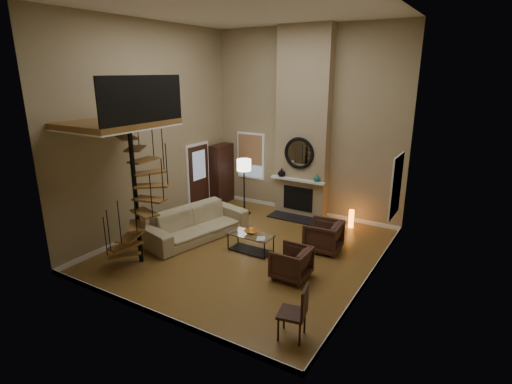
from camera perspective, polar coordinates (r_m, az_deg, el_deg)
The scene contains 33 objects.
ground at distance 10.02m, azimuth -1.19°, elevation -8.28°, with size 6.00×6.50×0.01m, color olive.
back_wall at distance 12.04m, azimuth 7.11°, elevation 9.58°, with size 6.00×0.02×5.50m, color #958460.
front_wall at distance 6.73m, azimuth -16.27°, elevation 3.24°, with size 6.00×0.02×5.50m, color #958460.
left_wall at distance 11.07m, azimuth -14.69°, elevation 8.53°, with size 0.02×6.50×5.50m, color #958460.
right_wall at distance 8.03m, azimuth 17.21°, elevation 5.30°, with size 0.02×6.50×5.50m, color #958460.
ceiling at distance 9.15m, azimuth -1.42°, elevation 24.66°, with size 6.00×6.50×0.01m, color silver.
baseboard_back at distance 12.65m, azimuth 6.66°, elevation -2.60°, with size 6.00×0.02×0.12m, color white.
baseboard_front at distance 7.80m, azimuth -14.53°, elevation -16.32°, with size 6.00×0.02×0.12m, color white.
baseboard_left at distance 11.74m, azimuth -13.68°, elevation -4.55°, with size 0.02×6.50×0.12m, color white.
baseboard_right at distance 8.94m, azimuth 15.62°, elevation -11.82°, with size 0.02×6.50×0.12m, color white.
chimney_breast at distance 11.86m, azimuth 6.73°, elevation 9.49°, with size 1.60×0.38×5.50m, color #93805F.
hearth at distance 12.09m, azimuth 5.32°, elevation -3.69°, with size 1.50×0.60×0.04m, color black.
firebox at distance 12.17m, azimuth 5.99°, elevation -0.94°, with size 0.95×0.02×0.72m, color black.
mantel at distance 11.93m, azimuth 5.91°, elevation 1.70°, with size 1.70×0.18×0.06m, color white.
mirror_frame at distance 11.80m, azimuth 6.15°, elevation 5.52°, with size 0.94×0.94×0.10m, color black.
mirror_disc at distance 11.81m, azimuth 6.17°, elevation 5.53°, with size 0.80×0.80×0.01m, color white.
vase_left at distance 12.16m, azimuth 3.67°, elevation 2.80°, with size 0.24×0.24×0.25m, color black.
vase_right at distance 11.70m, azimuth 8.67°, elevation 1.98°, with size 0.20×0.20×0.21m, color #195751.
window_back at distance 13.08m, azimuth -0.76°, elevation 5.28°, with size 1.02×0.06×1.52m.
window_right at distance 10.19m, azimuth 19.33°, elevation 0.96°, with size 0.06×1.02×1.52m.
entry_door at distance 12.68m, azimuth -8.21°, elevation 2.07°, with size 0.10×1.05×2.16m.
loft at distance 9.11m, azimuth -18.74°, elevation 9.56°, with size 1.70×2.20×1.09m.
spiral_stair at distance 9.20m, azimuth -16.79°, elevation 0.54°, with size 1.47×1.47×4.06m.
hutch at distance 13.38m, azimuth -4.96°, elevation 2.53°, with size 0.42×0.89×2.00m, color black.
sofa at distance 10.72m, azimuth -8.45°, elevation -4.43°, with size 2.80×1.10×0.82m, color tan.
armchair_near at distance 10.02m, azimuth 10.01°, elevation -6.31°, with size 0.83×0.85×0.77m, color #43281F.
armchair_far at distance 8.62m, azimuth 5.46°, elevation -10.13°, with size 0.74×0.76×0.69m, color #43281F.
coffee_table at distance 9.84m, azimuth -0.78°, elevation -6.93°, with size 1.12×0.56×0.43m.
bowl at distance 9.79m, azimuth -0.63°, elevation -5.68°, with size 0.35×0.35×0.09m, color orange.
book at distance 9.48m, azimuth 0.55°, elevation -6.70°, with size 0.20×0.26×0.03m, color gray.
floor_lamp at distance 12.05m, azimuth -1.73°, elevation 3.24°, with size 0.43×0.43×1.75m.
accent_lamp at distance 11.63m, azimuth 13.42°, elevation -3.75°, with size 0.15×0.15×0.53m, color orange.
side_chair at distance 6.82m, azimuth 5.91°, elevation -16.40°, with size 0.52×0.52×0.96m.
Camera 1 is at (4.85, -7.66, 4.27)m, focal length 28.05 mm.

